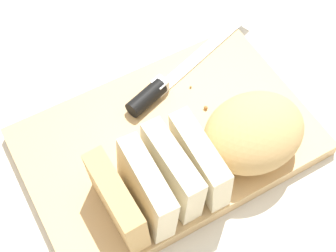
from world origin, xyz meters
TOP-DOWN VIEW (x-y plane):
  - ground_plane at (0.00, 0.00)m, footprint 3.00×3.00m
  - cutting_board at (0.00, 0.00)m, footprint 0.41×0.27m
  - bread_loaf at (-0.03, 0.07)m, footprint 0.29×0.12m
  - bread_knife at (-0.03, -0.08)m, footprint 0.27×0.12m
  - crumb_near_knife at (-0.07, -0.02)m, footprint 0.01×0.01m
  - crumb_near_loaf at (-0.07, -0.06)m, footprint 0.00×0.00m
  - crumb_stray_left at (0.01, -0.02)m, footprint 0.01×0.01m

SIDE VIEW (x-z plane):
  - ground_plane at x=0.00m, z-range 0.00..0.00m
  - cutting_board at x=0.00m, z-range 0.00..0.03m
  - crumb_near_loaf at x=-0.07m, z-range 0.03..0.03m
  - crumb_near_knife at x=-0.07m, z-range 0.03..0.03m
  - crumb_stray_left at x=0.01m, z-range 0.03..0.03m
  - bread_knife at x=-0.03m, z-range 0.02..0.05m
  - bread_loaf at x=-0.03m, z-range 0.02..0.11m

